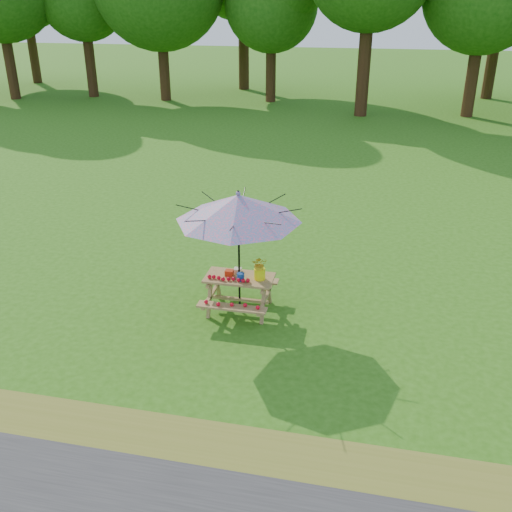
# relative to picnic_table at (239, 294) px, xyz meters

# --- Properties ---
(ground) EXTENTS (120.00, 120.00, 0.00)m
(ground) POSITION_rel_picnic_table_xyz_m (0.78, -0.75, -0.33)
(ground) COLOR #2C6112
(ground) RESTS_ON ground
(drygrass_strip) EXTENTS (120.00, 1.20, 0.01)m
(drygrass_strip) POSITION_rel_picnic_table_xyz_m (0.78, -3.55, -0.32)
(drygrass_strip) COLOR olive
(drygrass_strip) RESTS_ON ground
(picnic_table) EXTENTS (1.20, 1.32, 0.67)m
(picnic_table) POSITION_rel_picnic_table_xyz_m (0.00, 0.00, 0.00)
(picnic_table) COLOR olive
(picnic_table) RESTS_ON ground
(patio_umbrella) EXTENTS (2.38, 2.38, 2.25)m
(patio_umbrella) POSITION_rel_picnic_table_xyz_m (0.00, 0.00, 1.62)
(patio_umbrella) COLOR black
(patio_umbrella) RESTS_ON ground
(produce_bins) EXTENTS (0.37, 0.43, 0.13)m
(produce_bins) POSITION_rel_picnic_table_xyz_m (-0.06, -0.00, 0.40)
(produce_bins) COLOR red
(produce_bins) RESTS_ON picnic_table
(tomatoes_row) EXTENTS (0.77, 0.13, 0.07)m
(tomatoes_row) POSITION_rel_picnic_table_xyz_m (-0.15, -0.18, 0.38)
(tomatoes_row) COLOR red
(tomatoes_row) RESTS_ON picnic_table
(flower_bucket) EXTENTS (0.30, 0.27, 0.43)m
(flower_bucket) POSITION_rel_picnic_table_xyz_m (0.37, -0.00, 0.57)
(flower_bucket) COLOR #FFF90D
(flower_bucket) RESTS_ON picnic_table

